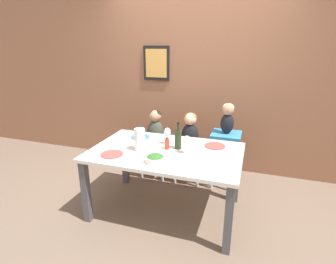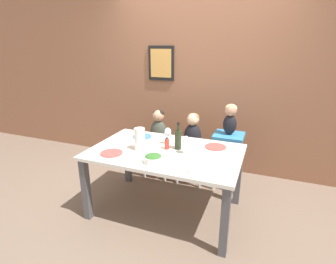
{
  "view_description": "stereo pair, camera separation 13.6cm",
  "coord_description": "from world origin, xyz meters",
  "views": [
    {
      "loc": [
        0.82,
        -2.39,
        1.77
      ],
      "look_at": [
        0.0,
        0.07,
        0.9
      ],
      "focal_mm": 28.0,
      "sensor_mm": 36.0,
      "label": 1
    },
    {
      "loc": [
        0.95,
        -2.34,
        1.77
      ],
      "look_at": [
        0.0,
        0.07,
        0.9
      ],
      "focal_mm": 28.0,
      "sensor_mm": 36.0,
      "label": 2
    }
  ],
  "objects": [
    {
      "name": "chair_far_center",
      "position": [
        0.07,
        0.76,
        0.38
      ],
      "size": [
        0.42,
        0.41,
        0.45
      ],
      "color": "silver",
      "rests_on": "ground_plane"
    },
    {
      "name": "person_child_left",
      "position": [
        -0.41,
        0.76,
        0.71
      ],
      "size": [
        0.23,
        0.18,
        0.5
      ],
      "color": "#3D4238",
      "rests_on": "chair_far_left"
    },
    {
      "name": "wine_glass_near",
      "position": [
        0.22,
        -0.0,
        0.86
      ],
      "size": [
        0.08,
        0.08,
        0.19
      ],
      "color": "white",
      "rests_on": "dining_table"
    },
    {
      "name": "wall_back",
      "position": [
        -0.0,
        1.29,
        1.35
      ],
      "size": [
        10.0,
        0.09,
        2.7
      ],
      "color": "#8E5B42",
      "rests_on": "ground_plane"
    },
    {
      "name": "dinner_plate_back_right",
      "position": [
        0.47,
        0.28,
        0.73
      ],
      "size": [
        0.22,
        0.22,
        0.01
      ],
      "color": "#D14C47",
      "rests_on": "dining_table"
    },
    {
      "name": "chair_far_left",
      "position": [
        -0.41,
        0.76,
        0.38
      ],
      "size": [
        0.42,
        0.41,
        0.45
      ],
      "color": "silver",
      "rests_on": "ground_plane"
    },
    {
      "name": "salad_bowl_large",
      "position": [
        0.0,
        -0.3,
        0.76
      ],
      "size": [
        0.19,
        0.19,
        0.08
      ],
      "color": "white",
      "rests_on": "dining_table"
    },
    {
      "name": "dinner_plate_front_right",
      "position": [
        0.42,
        -0.29,
        0.73
      ],
      "size": [
        0.22,
        0.22,
        0.01
      ],
      "color": "silver",
      "rests_on": "dining_table"
    },
    {
      "name": "wine_bottle",
      "position": [
        0.11,
        0.09,
        0.84
      ],
      "size": [
        0.07,
        0.07,
        0.29
      ],
      "color": "#232D19",
      "rests_on": "dining_table"
    },
    {
      "name": "person_baby_right",
      "position": [
        0.54,
        0.76,
        0.94
      ],
      "size": [
        0.16,
        0.15,
        0.38
      ],
      "color": "black",
      "rests_on": "chair_right_highchair"
    },
    {
      "name": "wine_glass_far",
      "position": [
        -0.05,
        0.18,
        0.86
      ],
      "size": [
        0.08,
        0.08,
        0.19
      ],
      "color": "white",
      "rests_on": "dining_table"
    },
    {
      "name": "dining_table",
      "position": [
        0.0,
        0.0,
        0.63
      ],
      "size": [
        1.55,
        0.99,
        0.72
      ],
      "color": "silver",
      "rests_on": "ground_plane"
    },
    {
      "name": "person_child_center",
      "position": [
        0.07,
        0.76,
        0.71
      ],
      "size": [
        0.23,
        0.18,
        0.5
      ],
      "color": "black",
      "rests_on": "chair_far_center"
    },
    {
      "name": "condiment_bottle_hot_sauce",
      "position": [
        -0.0,
        0.04,
        0.79
      ],
      "size": [
        0.05,
        0.05,
        0.14
      ],
      "color": "red",
      "rests_on": "dining_table"
    },
    {
      "name": "dinner_plate_front_left",
      "position": [
        -0.48,
        -0.28,
        0.73
      ],
      "size": [
        0.22,
        0.22,
        0.01
      ],
      "color": "#D14C47",
      "rests_on": "dining_table"
    },
    {
      "name": "ground_plane",
      "position": [
        0.0,
        0.0,
        0.0
      ],
      "size": [
        14.0,
        14.0,
        0.0
      ],
      "primitive_type": "plane",
      "color": "#705B4C"
    },
    {
      "name": "paper_towel_roll",
      "position": [
        -0.26,
        -0.08,
        0.84
      ],
      "size": [
        0.11,
        0.11,
        0.24
      ],
      "color": "white",
      "rests_on": "dining_table"
    },
    {
      "name": "chair_right_highchair",
      "position": [
        0.54,
        0.76,
        0.57
      ],
      "size": [
        0.36,
        0.35,
        0.73
      ],
      "color": "silver",
      "rests_on": "ground_plane"
    },
    {
      "name": "dinner_plate_back_left",
      "position": [
        -0.42,
        0.29,
        0.73
      ],
      "size": [
        0.22,
        0.22,
        0.01
      ],
      "color": "teal",
      "rests_on": "dining_table"
    }
  ]
}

